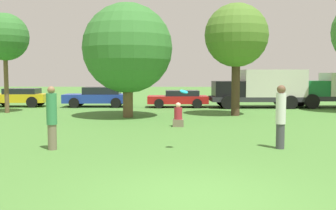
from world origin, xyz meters
TOP-DOWN VIEW (x-y plane):
  - ground_plane at (0.00, 0.00)m, footprint 120.00×120.00m
  - person_thrower at (-3.90, 4.18)m, footprint 0.29×0.29m
  - person_catcher at (2.68, 4.53)m, footprint 0.29×0.29m
  - frisbee at (-0.13, 4.16)m, footprint 0.25×0.24m
  - bystander_sitting at (-0.30, 9.23)m, footprint 0.45×0.37m
  - tree_0 at (-9.93, 14.70)m, footprint 2.62×2.62m
  - tree_1 at (-2.85, 12.70)m, footprint 4.47×4.47m
  - tree_2 at (2.67, 13.59)m, footprint 3.28×3.28m
  - parked_car_yellow at (-10.99, 18.85)m, footprint 3.98×2.02m
  - parked_car_blue at (-5.63, 18.89)m, footprint 4.40×2.18m
  - parked_car_red at (-0.31, 18.70)m, footprint 3.99×2.06m
  - delivery_truck_black at (5.11, 18.70)m, footprint 6.39×2.76m

SIDE VIEW (x-z plane):
  - ground_plane at x=0.00m, z-range 0.00..0.00m
  - bystander_sitting at x=-0.30m, z-range -0.09..0.91m
  - parked_car_red at x=-0.31m, z-range 0.04..1.15m
  - parked_car_yellow at x=-10.99m, z-range 0.06..1.28m
  - parked_car_blue at x=-5.63m, z-range 0.03..1.35m
  - person_thrower at x=-3.90m, z-range 0.02..1.85m
  - person_catcher at x=2.68m, z-range 0.04..1.90m
  - delivery_truck_black at x=5.11m, z-range 0.08..2.54m
  - frisbee at x=-0.13m, z-range 1.61..1.74m
  - tree_1 at x=-2.85m, z-range 0.60..6.30m
  - tree_2 at x=2.67m, z-range 1.22..7.03m
  - tree_0 at x=-9.93m, z-range 1.43..6.97m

